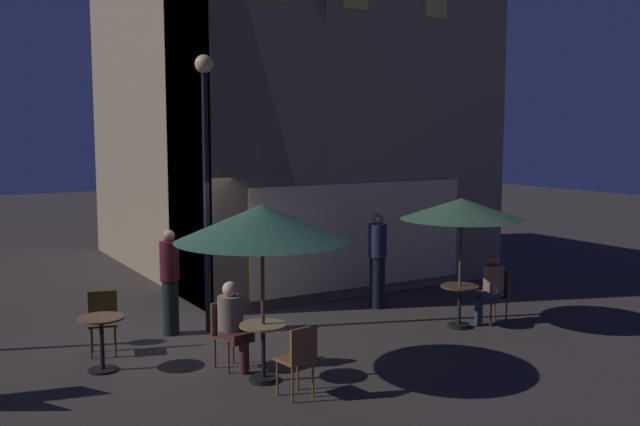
{
  "coord_description": "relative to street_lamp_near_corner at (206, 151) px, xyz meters",
  "views": [
    {
      "loc": [
        -3.85,
        -10.83,
        3.3
      ],
      "look_at": [
        2.3,
        -0.48,
        1.93
      ],
      "focal_mm": 39.72,
      "sensor_mm": 36.0,
      "label": 1
    }
  ],
  "objects": [
    {
      "name": "patron_standing_3",
      "position": [
        3.35,
        -0.11,
        -2.1
      ],
      "size": [
        0.35,
        0.35,
        1.8
      ],
      "rotation": [
        0.0,
        0.0,
        1.84
      ],
      "color": "black",
      "rests_on": "ground"
    },
    {
      "name": "cafe_chair_0",
      "position": [
        -0.45,
        -1.83,
        -2.46
      ],
      "size": [
        0.48,
        0.48,
        0.93
      ],
      "rotation": [
        0.0,
        0.0,
        -1.34
      ],
      "color": "#523023",
      "rests_on": "ground"
    },
    {
      "name": "patron_standing_2",
      "position": [
        -0.6,
        0.16,
        -2.13
      ],
      "size": [
        0.32,
        0.32,
        1.73
      ],
      "rotation": [
        0.0,
        0.0,
        6.01
      ],
      "color": "black",
      "rests_on": "ground"
    },
    {
      "name": "patron_seated_1",
      "position": [
        4.4,
        -2.03,
        -2.31
      ],
      "size": [
        0.55,
        0.4,
        1.22
      ],
      "rotation": [
        0.0,
        0.0,
        3.01
      ],
      "color": "#28334B",
      "rests_on": "ground"
    },
    {
      "name": "street_lamp_near_corner",
      "position": [
        0.0,
        0.0,
        0.0
      ],
      "size": [
        0.3,
        0.3,
        4.54
      ],
      "color": "black",
      "rests_on": "ground"
    },
    {
      "name": "cafe_chair_3",
      "position": [
        -1.79,
        -0.27,
        -2.45
      ],
      "size": [
        0.52,
        0.52,
        0.93
      ],
      "rotation": [
        0.0,
        0.0,
        -1.83
      ],
      "color": "#543D15",
      "rests_on": "ground"
    },
    {
      "name": "ground_plane",
      "position": [
        -0.43,
        -0.0,
        -3.01
      ],
      "size": [
        60.0,
        60.0,
        0.0
      ],
      "primitive_type": "plane",
      "color": "#38312D"
    },
    {
      "name": "cafe_table_0",
      "position": [
        -0.27,
        -2.61,
        -2.48
      ],
      "size": [
        0.63,
        0.63,
        0.78
      ],
      "color": "black",
      "rests_on": "ground"
    },
    {
      "name": "cafe_table_2",
      "position": [
        -2.01,
        -1.1,
        -2.49
      ],
      "size": [
        0.63,
        0.63,
        0.77
      ],
      "color": "black",
      "rests_on": "ground"
    },
    {
      "name": "cafe_table_1",
      "position": [
        3.76,
        -1.95,
        -2.51
      ],
      "size": [
        0.65,
        0.65,
        0.73
      ],
      "color": "black",
      "rests_on": "ground"
    },
    {
      "name": "patio_umbrella_1",
      "position": [
        3.76,
        -1.95,
        -0.99
      ],
      "size": [
        2.06,
        2.06,
        2.21
      ],
      "color": "black",
      "rests_on": "ground"
    },
    {
      "name": "patio_umbrella_0",
      "position": [
        -0.27,
        -2.61,
        -0.88
      ],
      "size": [
        2.3,
        2.3,
        2.38
      ],
      "color": "black",
      "rests_on": "ground"
    },
    {
      "name": "cafe_chair_2",
      "position": [
        4.54,
        -2.05,
        -2.46
      ],
      "size": [
        0.45,
        0.45,
        0.93
      ],
      "rotation": [
        0.0,
        0.0,
        3.01
      ],
      "color": "brown",
      "rests_on": "ground"
    },
    {
      "name": "patron_seated_0",
      "position": [
        -0.42,
        -1.96,
        -2.3
      ],
      "size": [
        0.43,
        0.54,
        1.24
      ],
      "rotation": [
        0.0,
        0.0,
        -1.34
      ],
      "color": "#491F20",
      "rests_on": "ground"
    },
    {
      "name": "cafe_chair_1",
      "position": [
        -0.16,
        -3.39,
        -2.45
      ],
      "size": [
        0.45,
        0.45,
        0.93
      ],
      "rotation": [
        0.0,
        0.0,
        1.71
      ],
      "color": "brown",
      "rests_on": "ground"
    },
    {
      "name": "cafe_building",
      "position": [
        2.68,
        3.71,
        1.01
      ],
      "size": [
        7.05,
        8.68,
        8.04
      ],
      "color": "gray",
      "rests_on": "ground"
    }
  ]
}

